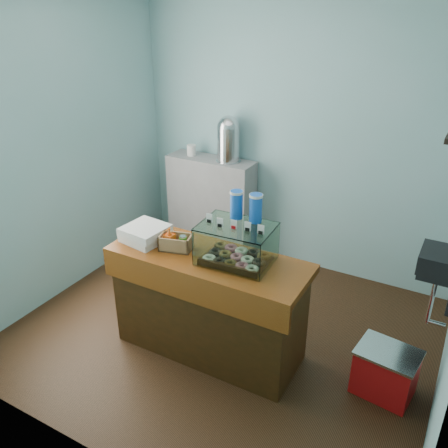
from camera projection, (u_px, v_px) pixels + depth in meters
The scene contains 9 objects.
ground at pixel (224, 331), 4.24m from camera, with size 3.50×3.50×0.00m, color black.
room_shell at pixel (227, 147), 3.50m from camera, with size 3.54×3.04×2.82m.
counter at pixel (209, 304), 3.85m from camera, with size 1.60×0.60×0.90m.
back_shelf at pixel (211, 205), 5.44m from camera, with size 1.00×0.32×1.10m, color gray.
display_case at pixel (239, 240), 3.54m from camera, with size 0.57×0.43×0.52m.
condiment_crate at pixel (175, 242), 3.73m from camera, with size 0.28×0.21×0.18m.
pastry_boxes at pixel (145, 233), 3.87m from camera, with size 0.37×0.37×0.13m.
coffee_urn at pixel (229, 138), 5.00m from camera, with size 0.27×0.27×0.49m.
red_cooler at pixel (385, 372), 3.52m from camera, with size 0.48×0.39×0.38m.
Camera 1 is at (1.66, -2.97, 2.71)m, focal length 38.00 mm.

